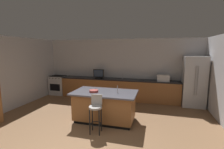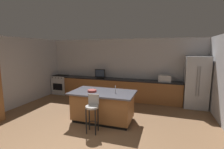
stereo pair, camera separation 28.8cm
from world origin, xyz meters
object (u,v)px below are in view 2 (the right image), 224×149
at_px(range_oven, 61,84).
at_px(microwave, 165,78).
at_px(kitchen_island, 103,106).
at_px(fruit_bowl, 92,91).
at_px(tv_remote, 94,89).
at_px(bar_stool_center, 92,110).
at_px(refrigerator, 196,82).
at_px(tv_monitor, 100,74).
at_px(cell_phone, 90,90).

distance_m(range_oven, microwave, 4.91).
xyz_separation_m(kitchen_island, microwave, (1.76, 2.30, 0.56)).
height_order(fruit_bowl, tv_remote, fruit_bowl).
relative_size(kitchen_island, fruit_bowl, 7.10).
relative_size(bar_stool_center, tv_remote, 5.92).
bearing_deg(refrigerator, tv_monitor, 179.61).
xyz_separation_m(cell_phone, tv_remote, (0.12, 0.05, 0.01)).
height_order(bar_stool_center, fruit_bowl, bar_stool_center).
bearing_deg(tv_remote, tv_monitor, 96.44).
relative_size(refrigerator, tv_monitor, 4.02).
relative_size(bar_stool_center, cell_phone, 6.70).
bearing_deg(range_oven, kitchen_island, -36.41).
bearing_deg(cell_phone, microwave, 38.23).
relative_size(tv_monitor, tv_remote, 2.83).
relative_size(refrigerator, cell_phone, 12.88).
bearing_deg(fruit_bowl, tv_monitor, 106.59).
bearing_deg(cell_phone, fruit_bowl, -56.09).
xyz_separation_m(refrigerator, tv_monitor, (-3.89, 0.03, 0.12)).
bearing_deg(microwave, tv_monitor, -178.93).
bearing_deg(fruit_bowl, cell_phone, 129.94).
height_order(microwave, fruit_bowl, microwave).
bearing_deg(kitchen_island, range_oven, 143.59).
distance_m(bar_stool_center, tv_remote, 1.03).
bearing_deg(fruit_bowl, bar_stool_center, -64.63).
bearing_deg(fruit_bowl, tv_remote, 102.59).
relative_size(cell_phone, tv_remote, 0.88).
bearing_deg(microwave, fruit_bowl, -130.77).
bearing_deg(tv_monitor, bar_stool_center, -71.44).
xyz_separation_m(refrigerator, bar_stool_center, (-2.89, -2.96, -0.36)).
distance_m(refrigerator, microwave, 1.13).
distance_m(microwave, tv_monitor, 2.77).
bearing_deg(microwave, kitchen_island, -127.47).
height_order(microwave, cell_phone, microwave).
relative_size(microwave, bar_stool_center, 0.48).
bearing_deg(tv_monitor, range_oven, 178.62).
distance_m(range_oven, fruit_bowl, 3.72).
height_order(range_oven, tv_monitor, tv_monitor).
bearing_deg(bar_stool_center, microwave, 53.16).
xyz_separation_m(bar_stool_center, cell_phone, (-0.48, 0.85, 0.31)).
bearing_deg(tv_monitor, kitchen_island, -65.83).
xyz_separation_m(tv_monitor, fruit_bowl, (0.70, -2.35, -0.14)).
bearing_deg(tv_remote, range_oven, 131.50).
bearing_deg(tv_monitor, cell_phone, -76.25).
relative_size(fruit_bowl, cell_phone, 1.80).
height_order(microwave, tv_remote, microwave).
relative_size(kitchen_island, range_oven, 2.09).
bearing_deg(tv_remote, cell_phone, -166.18).
bearing_deg(range_oven, fruit_bowl, -40.54).
height_order(tv_monitor, cell_phone, tv_monitor).
xyz_separation_m(microwave, cell_phone, (-2.25, -2.19, -0.11)).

